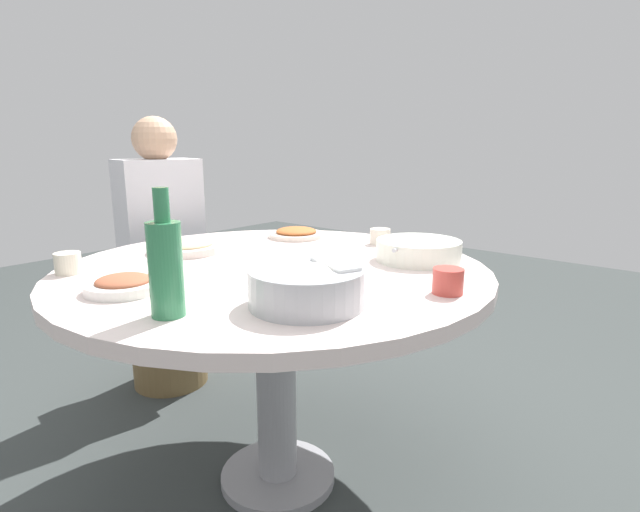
{
  "coord_description": "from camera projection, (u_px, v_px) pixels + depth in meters",
  "views": [
    {
      "loc": [
        -1.07,
        1.05,
        1.12
      ],
      "look_at": [
        -0.16,
        -0.03,
        0.79
      ],
      "focal_mm": 28.25,
      "sensor_mm": 36.0,
      "label": 1
    }
  ],
  "objects": [
    {
      "name": "green_bottle",
      "position": [
        166.0,
        266.0,
        1.08
      ],
      "size": [
        0.07,
        0.07,
        0.28
      ],
      "color": "#327F51",
      "rests_on": "round_dining_table"
    },
    {
      "name": "soup_bowl",
      "position": [
        418.0,
        251.0,
        1.61
      ],
      "size": [
        0.27,
        0.3,
        0.07
      ],
      "color": "white",
      "rests_on": "round_dining_table"
    },
    {
      "name": "tea_cup_side",
      "position": [
        448.0,
        281.0,
        1.26
      ],
      "size": [
        0.08,
        0.08,
        0.06
      ],
      "primitive_type": "cylinder",
      "color": "#C24339",
      "rests_on": "round_dining_table"
    },
    {
      "name": "ground",
      "position": [
        278.0,
        479.0,
        1.71
      ],
      "size": [
        8.0,
        8.0,
        0.0
      ],
      "primitive_type": "plane",
      "color": "#353B3A"
    },
    {
      "name": "tea_cup_far",
      "position": [
        68.0,
        263.0,
        1.45
      ],
      "size": [
        0.07,
        0.07,
        0.06
      ],
      "primitive_type": "cylinder",
      "color": "beige",
      "rests_on": "round_dining_table"
    },
    {
      "name": "rice_bowl",
      "position": [
        307.0,
        286.0,
        1.16
      ],
      "size": [
        0.27,
        0.27,
        0.1
      ],
      "color": "#B2B5BA",
      "rests_on": "round_dining_table"
    },
    {
      "name": "dish_noodles",
      "position": [
        186.0,
        247.0,
        1.73
      ],
      "size": [
        0.25,
        0.25,
        0.04
      ],
      "color": "silver",
      "rests_on": "round_dining_table"
    },
    {
      "name": "diner_left",
      "position": [
        160.0,
        219.0,
        2.23
      ],
      "size": [
        0.4,
        0.38,
        0.76
      ],
      "color": "#2D333D",
      "rests_on": "stool_for_diner_left"
    },
    {
      "name": "dish_tofu_braise",
      "position": [
        296.0,
        233.0,
        2.0
      ],
      "size": [
        0.22,
        0.22,
        0.04
      ],
      "color": "silver",
      "rests_on": "round_dining_table"
    },
    {
      "name": "stool_for_diner_left",
      "position": [
        169.0,
        336.0,
        2.35
      ],
      "size": [
        0.34,
        0.34,
        0.46
      ],
      "primitive_type": "cylinder",
      "color": "brown",
      "rests_on": "ground"
    },
    {
      "name": "tea_cup_near",
      "position": [
        380.0,
        236.0,
        1.87
      ],
      "size": [
        0.08,
        0.08,
        0.06
      ],
      "primitive_type": "cylinder",
      "color": "beige",
      "rests_on": "round_dining_table"
    },
    {
      "name": "round_dining_table",
      "position": [
        274.0,
        300.0,
        1.56
      ],
      "size": [
        1.3,
        1.3,
        0.75
      ],
      "color": "#99999E",
      "rests_on": "ground"
    },
    {
      "name": "dish_stirfry",
      "position": [
        124.0,
        284.0,
        1.28
      ],
      "size": [
        0.19,
        0.19,
        0.04
      ],
      "color": "white",
      "rests_on": "round_dining_table"
    }
  ]
}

